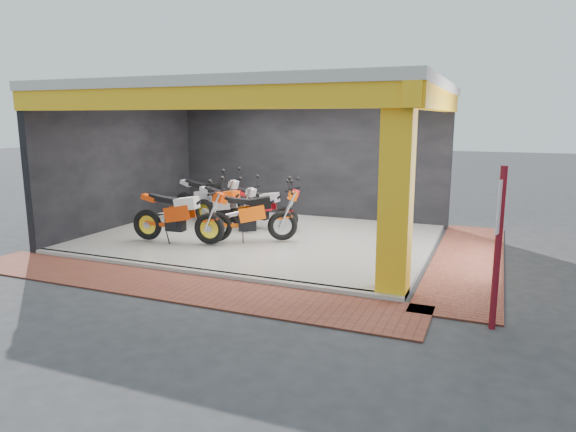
# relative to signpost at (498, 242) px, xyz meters

# --- Properties ---
(ground) EXTENTS (80.00, 80.00, 0.00)m
(ground) POSITION_rel_signpost_xyz_m (-5.34, 1.61, -1.27)
(ground) COLOR #2D2D30
(ground) RESTS_ON ground
(showroom_floor) EXTENTS (8.00, 6.00, 0.10)m
(showroom_floor) POSITION_rel_signpost_xyz_m (-5.34, 3.61, -1.22)
(showroom_floor) COLOR silver
(showroom_floor) RESTS_ON ground
(showroom_ceiling) EXTENTS (8.40, 6.40, 0.20)m
(showroom_ceiling) POSITION_rel_signpost_xyz_m (-5.34, 3.61, 2.33)
(showroom_ceiling) COLOR beige
(showroom_ceiling) RESTS_ON corner_column
(back_wall) EXTENTS (8.20, 0.20, 3.50)m
(back_wall) POSITION_rel_signpost_xyz_m (-5.34, 6.71, 0.48)
(back_wall) COLOR black
(back_wall) RESTS_ON ground
(left_wall) EXTENTS (0.20, 6.20, 3.50)m
(left_wall) POSITION_rel_signpost_xyz_m (-9.44, 3.61, 0.48)
(left_wall) COLOR black
(left_wall) RESTS_ON ground
(corner_column) EXTENTS (0.50, 0.50, 3.50)m
(corner_column) POSITION_rel_signpost_xyz_m (-1.59, 0.86, 0.48)
(corner_column) COLOR yellow
(corner_column) RESTS_ON ground
(header_beam_front) EXTENTS (8.40, 0.30, 0.40)m
(header_beam_front) POSITION_rel_signpost_xyz_m (-5.34, 0.61, 2.03)
(header_beam_front) COLOR yellow
(header_beam_front) RESTS_ON corner_column
(header_beam_right) EXTENTS (0.30, 6.40, 0.40)m
(header_beam_right) POSITION_rel_signpost_xyz_m (-1.34, 3.61, 2.03)
(header_beam_right) COLOR yellow
(header_beam_right) RESTS_ON corner_column
(floor_kerb) EXTENTS (8.00, 0.20, 0.10)m
(floor_kerb) POSITION_rel_signpost_xyz_m (-5.34, 0.59, -1.22)
(floor_kerb) COLOR silver
(floor_kerb) RESTS_ON ground
(paver_front) EXTENTS (9.00, 1.40, 0.03)m
(paver_front) POSITION_rel_signpost_xyz_m (-5.34, -0.19, -1.26)
(paver_front) COLOR brown
(paver_front) RESTS_ON ground
(paver_right) EXTENTS (1.40, 7.00, 0.03)m
(paver_right) POSITION_rel_signpost_xyz_m (-0.54, 3.61, -1.26)
(paver_right) COLOR brown
(paver_right) RESTS_ON ground
(signpost) EXTENTS (0.11, 0.32, 2.32)m
(signpost) POSITION_rel_signpost_xyz_m (0.00, 0.00, 0.00)
(signpost) COLOR maroon
(signpost) RESTS_ON ground
(moto_hero) EXTENTS (2.52, 1.18, 1.48)m
(moto_hero) POSITION_rel_signpost_xyz_m (-6.03, 2.33, -0.43)
(moto_hero) COLOR red
(moto_hero) RESTS_ON showroom_floor
(moto_row_a) EXTENTS (2.21, 0.95, 1.32)m
(moto_row_a) POSITION_rel_signpost_xyz_m (-4.97, 4.31, -0.51)
(moto_row_a) COLOR red
(moto_row_a) RESTS_ON showroom_floor
(moto_row_b) EXTENTS (2.48, 1.83, 1.43)m
(moto_row_b) POSITION_rel_signpost_xyz_m (-4.65, 3.30, -0.46)
(moto_row_b) COLOR #FF5D0A
(moto_row_b) RESTS_ON showroom_floor
(moto_row_c) EXTENTS (2.41, 1.42, 1.38)m
(moto_row_c) POSITION_rel_signpost_xyz_m (-5.94, 3.87, -0.48)
(moto_row_c) COLOR #A3A6AB
(moto_row_c) RESTS_ON showroom_floor
(moto_row_d) EXTENTS (2.54, 1.34, 1.48)m
(moto_row_d) POSITION_rel_signpost_xyz_m (-6.84, 4.57, -0.43)
(moto_row_d) COLOR #A4A7AC
(moto_row_d) RESTS_ON showroom_floor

